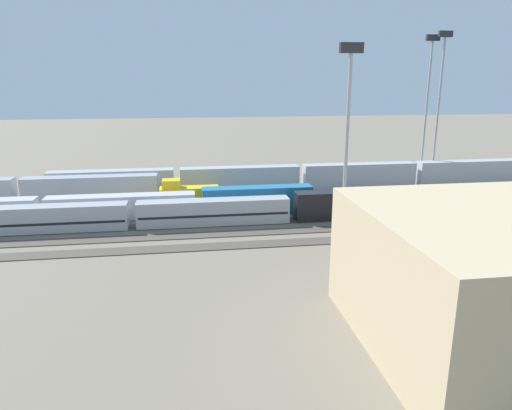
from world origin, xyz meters
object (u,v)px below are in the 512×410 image
light_mast_0 (428,92)px  light_mast_2 (440,91)px  train_on_track_2 (188,196)px  train_on_track_1 (19,192)px  train_on_track_0 (301,178)px  light_mast_1 (348,122)px  train_on_track_4 (117,215)px  train_on_track_3 (112,207)px

light_mast_0 → light_mast_2: (-2.00, 1.08, 0.34)m
train_on_track_2 → light_mast_2: (-51.23, -12.00, 17.05)m
train_on_track_1 → train_on_track_0: bearing=-174.4°
train_on_track_0 → light_mast_1: (2.83, 33.83, 13.87)m
light_mast_1 → train_on_track_1: bearing=-30.8°
train_on_track_4 → train_on_track_2: 14.47m
train_on_track_1 → train_on_track_2: same height
train_on_track_4 → train_on_track_0: 38.37m
light_mast_2 → light_mast_1: bearing=48.4°
train_on_track_0 → light_mast_2: light_mast_2 is taller
light_mast_0 → light_mast_2: bearing=151.5°
train_on_track_1 → light_mast_0: bearing=-174.1°
train_on_track_4 → train_on_track_2: size_ratio=9.06×
train_on_track_4 → light_mast_0: bearing=-158.9°
train_on_track_1 → light_mast_2: (-80.11, -7.00, 16.58)m
train_on_track_0 → light_mast_1: 36.68m
train_on_track_4 → train_on_track_0: bearing=-148.6°
train_on_track_2 → train_on_track_0: 24.43m
train_on_track_2 → train_on_track_0: same height
train_on_track_2 → light_mast_2: light_mast_2 is taller
train_on_track_1 → light_mast_1: (-48.33, 28.83, 13.87)m
train_on_track_2 → light_mast_0: bearing=-165.1°
train_on_track_3 → light_mast_2: 67.64m
train_on_track_3 → train_on_track_4: bearing=106.8°
train_on_track_4 → train_on_track_1: 23.77m
light_mast_1 → light_mast_0: bearing=-128.9°
train_on_track_4 → light_mast_2: (-61.68, -22.00, 17.15)m
train_on_track_4 → train_on_track_1: (18.43, -15.00, 0.56)m
train_on_track_1 → light_mast_0: (-78.11, -8.08, 16.24)m
light_mast_0 → light_mast_2: light_mast_2 is taller
train_on_track_1 → train_on_track_0: (-51.16, -5.00, 0.00)m
train_on_track_4 → light_mast_2: light_mast_2 is taller
train_on_track_3 → light_mast_2: size_ratio=2.17×
train_on_track_2 → train_on_track_1: bearing=-9.8°
train_on_track_3 → light_mast_1: (-31.41, 18.83, 14.38)m
light_mast_0 → light_mast_1: (29.78, 36.92, -2.37)m
train_on_track_4 → light_mast_1: bearing=155.2°
light_mast_0 → train_on_track_3: bearing=16.5°
train_on_track_0 → light_mast_1: light_mast_1 is taller
train_on_track_3 → light_mast_1: 39.35m
light_mast_2 → train_on_track_3: bearing=15.1°
light_mast_1 → light_mast_2: (-31.78, -35.83, 2.71)m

